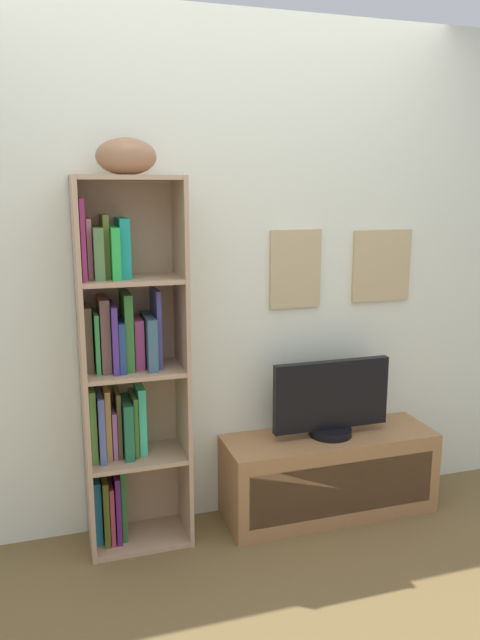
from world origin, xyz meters
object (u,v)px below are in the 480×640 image
bookshelf (123,369)px  tv_stand (329,474)px  football (126,156)px  television (331,400)px

bookshelf → tv_stand: bearing=-3.8°
football → television: football is taller
tv_stand → television: television is taller
bookshelf → television: bearing=-3.7°
bookshelf → television: (1.03, -0.07, -0.24)m
football → television: (0.99, -0.03, -1.19)m
bookshelf → football: football is taller
football → tv_stand: 1.88m
football → television: 1.55m
tv_stand → television: bearing=90.0°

